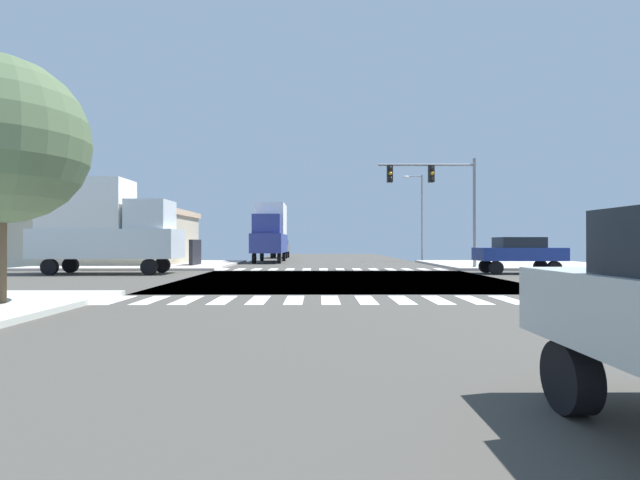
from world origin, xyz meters
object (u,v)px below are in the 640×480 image
Objects in this scene: bank_building at (76,237)px; box_truck_nearside_1 at (104,224)px; street_lamp at (419,209)px; box_truck_farside_2 at (270,231)px; sedan_queued_2 at (280,247)px; sidewalk_tree at (1,141)px; sedan_leading_3 at (519,252)px; traffic_signal_mast at (438,188)px.

bank_building is 11.57m from box_truck_nearside_1.
box_truck_farside_2 is at bearing -172.26° from street_lamp.
street_lamp is at bearing 146.65° from sedan_queued_2.
sidewalk_tree is 1.43× the size of sedan_leading_3.
sedan_leading_3 is (14.28, -14.17, -1.45)m from box_truck_farside_2.
sedan_queued_2 is at bearing 146.65° from street_lamp.
bank_building is (-24.68, 5.55, -2.95)m from traffic_signal_mast.
sedan_queued_2 is at bearing -149.47° from sedan_leading_3.
box_truck_nearside_1 is at bearing 63.46° from box_truck_farside_2.
sedan_leading_3 is at bearing -52.21° from traffic_signal_mast.
traffic_signal_mast reaches higher than sedan_queued_2.
sedan_leading_3 is at bearing 120.53° from sedan_queued_2.
sidewalk_tree is at bearing 14.71° from box_truck_nearside_1.
box_truck_farside_2 is 20.17m from sedan_leading_3.
traffic_signal_mast is 25.46m from bank_building.
bank_building is 29.43m from sedan_leading_3.
bank_building is at bearing -109.03° from sedan_leading_3.
street_lamp is 27.04m from bank_building.
traffic_signal_mast is 23.36m from sedan_queued_2.
sidewalk_tree is at bearing -120.18° from street_lamp.
traffic_signal_mast is at bearing 102.50° from box_truck_nearside_1.
bank_building is at bearing 47.24° from sedan_queued_2.
traffic_signal_mast is 1.56× the size of sedan_queued_2.
box_truck_nearside_1 is 21.41m from sedan_leading_3.
street_lamp is at bearing 82.80° from traffic_signal_mast.
traffic_signal_mast is at bearing -97.20° from street_lamp.
traffic_signal_mast is 6.37m from sedan_leading_3.
street_lamp reaches higher than sedan_leading_3.
street_lamp is 1.03× the size of box_truck_farside_2.
bank_building is 2.85× the size of sidewalk_tree.
sedan_leading_3 is (18.10, 12.42, -2.97)m from sidewalk_tree.
box_truck_farside_2 is 10.15m from sedan_queued_2.
box_truck_farside_2 is (13.53, 4.58, 0.59)m from bank_building.
traffic_signal_mast is 0.38× the size of bank_building.
bank_building is 24.15m from sidewalk_tree.
sidewalk_tree is (9.71, -22.01, 2.12)m from bank_building.
traffic_signal_mast is at bearing -142.21° from sedan_leading_3.
box_truck_nearside_1 is 1.67× the size of sedan_queued_2.
box_truck_farside_2 is at bearing 18.72° from bank_building.
traffic_signal_mast is 1.56× the size of sedan_leading_3.
street_lamp is 25.40m from box_truck_nearside_1.
box_truck_farside_2 reaches higher than sedan_queued_2.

